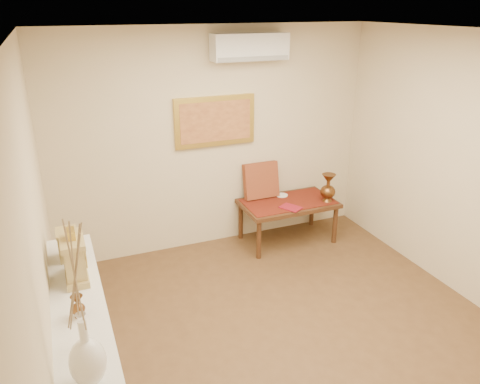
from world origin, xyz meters
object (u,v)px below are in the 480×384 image
brass_urn_tall (328,185)px  mantel_clock (75,258)px  white_vase (79,303)px  display_ledge (85,355)px  wooden_chest (68,244)px  low_table (288,206)px

brass_urn_tall → mantel_clock: mantel_clock is taller
white_vase → display_ledge: bearing=90.8°
brass_urn_tall → display_ledge: brass_urn_tall is taller
mantel_clock → wooden_chest: 0.35m
wooden_chest → low_table: 3.02m
display_ledge → low_table: bearing=35.1°
white_vase → wooden_chest: 1.53m
low_table → wooden_chest: bearing=-155.1°
brass_urn_tall → low_table: size_ratio=0.37×
mantel_clock → wooden_chest: (-0.03, 0.35, -0.05)m
white_vase → mantel_clock: white_vase is taller
display_ledge → mantel_clock: mantel_clock is taller
brass_urn_tall → display_ledge: size_ratio=0.22×
mantel_clock → low_table: (2.65, 1.59, -0.67)m
display_ledge → mantel_clock: 0.72m
display_ledge → wooden_chest: bearing=90.3°
brass_urn_tall → display_ledge: bearing=-151.6°
brass_urn_tall → low_table: (-0.47, 0.18, -0.29)m
brass_urn_tall → low_table: bearing=158.9°
white_vase → mantel_clock: size_ratio=2.54×
white_vase → mantel_clock: (0.02, 1.13, -0.35)m
display_ledge → white_vase: bearing=-89.2°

